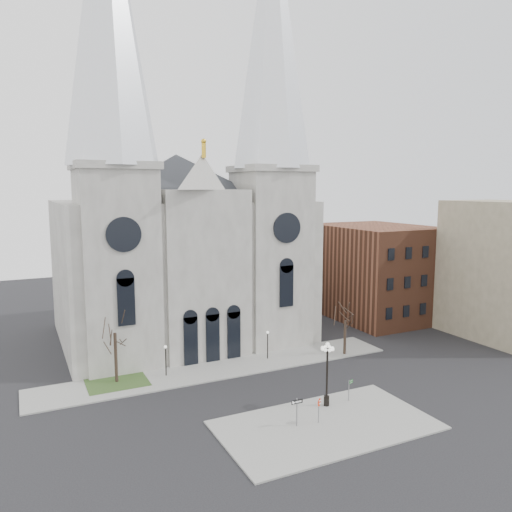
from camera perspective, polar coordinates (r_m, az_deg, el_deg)
name	(u,v)px	position (r m, az deg, el deg)	size (l,w,h in m)	color
ground	(267,409)	(46.84, 1.23, -17.08)	(160.00, 160.00, 0.00)	black
sidewalk_near	(326,425)	(44.31, 8.00, -18.58)	(18.00, 10.00, 0.14)	gray
sidewalk_far	(221,369)	(56.06, -4.03, -12.71)	(40.00, 6.00, 0.14)	gray
grass_patch	(117,382)	(54.18, -15.62, -13.72)	(6.00, 5.00, 0.18)	#29461E
cathedral	(184,197)	(63.68, -8.20, 6.64)	(33.00, 26.66, 54.00)	gray
bg_building_brick	(376,271)	(78.60, 13.50, -1.70)	(14.00, 18.00, 14.00)	brown
bg_building_tan	(504,270)	(72.99, 26.47, -1.44)	(10.00, 14.00, 18.00)	gray
tree_left	(115,330)	(52.43, -15.85, -8.12)	(3.20, 3.20, 7.50)	black
tree_right	(345,318)	(60.05, 10.17, -7.01)	(3.20, 3.20, 6.00)	black
ped_lamp_left	(166,355)	(53.96, -10.29, -11.10)	(0.32, 0.32, 3.26)	black
ped_lamp_right	(268,340)	(58.12, 1.34, -9.58)	(0.32, 0.32, 3.26)	black
stop_sign	(319,405)	(43.77, 7.18, -16.50)	(0.79, 0.20, 2.22)	slate
globe_lamp	(327,366)	(46.18, 8.14, -12.35)	(1.49, 1.49, 5.92)	black
one_way_sign	(297,408)	(43.07, 4.69, -16.88)	(1.05, 0.10, 2.40)	slate
street_name_sign	(349,388)	(48.45, 10.62, -14.62)	(0.60, 0.27, 1.99)	slate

